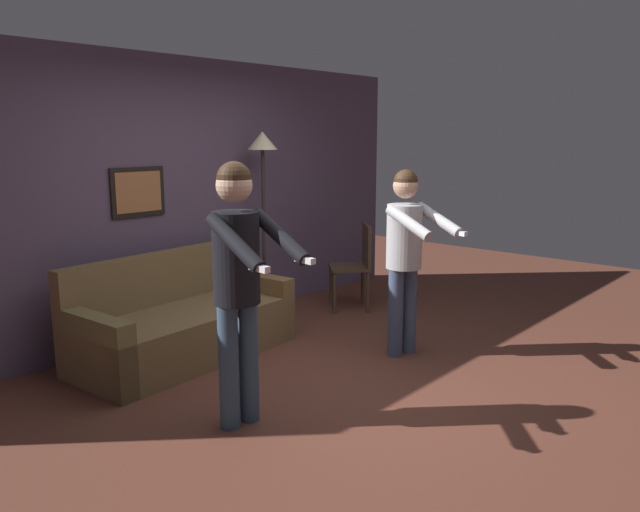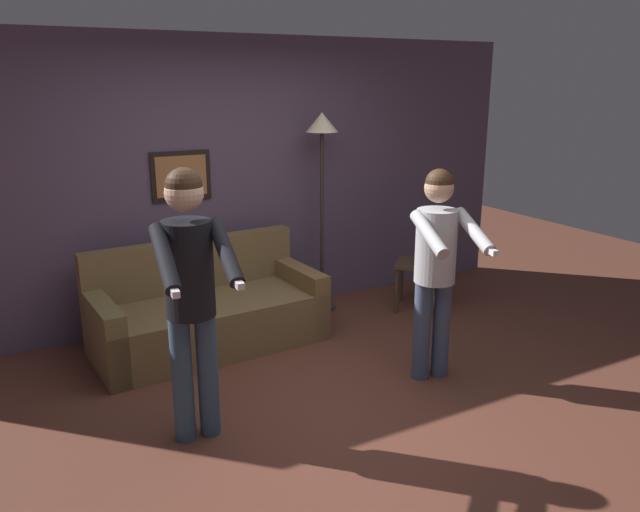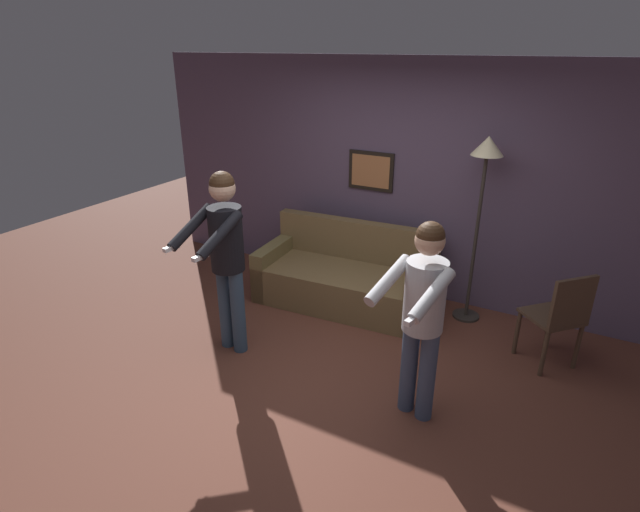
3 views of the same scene
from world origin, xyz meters
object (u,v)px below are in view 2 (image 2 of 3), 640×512
object	(u,v)px
couch	(207,314)
dining_chair_distant	(427,258)
torchiere_lamp	(322,151)
person_standing_right	(437,257)
person_standing_left	(190,281)

from	to	relation	value
couch	dining_chair_distant	distance (m)	2.20
couch	torchiere_lamp	bearing A→B (deg)	13.96
couch	person_standing_right	distance (m)	2.03
person_standing_left	couch	bearing A→B (deg)	68.62
couch	torchiere_lamp	distance (m)	1.85
couch	person_standing_right	size ratio (longest dim) A/B	1.22
person_standing_right	dining_chair_distant	size ratio (longest dim) A/B	1.72
person_standing_right	torchiere_lamp	bearing A→B (deg)	90.08
dining_chair_distant	person_standing_left	bearing A→B (deg)	-156.92
couch	dining_chair_distant	xyz separation A→B (m)	(2.17, -0.21, 0.25)
person_standing_left	person_standing_right	size ratio (longest dim) A/B	1.08
torchiere_lamp	person_standing_left	size ratio (longest dim) A/B	1.11
torchiere_lamp	couch	bearing A→B (deg)	-166.04
torchiere_lamp	dining_chair_distant	size ratio (longest dim) A/B	2.06
couch	person_standing_left	xyz separation A→B (m)	(-0.53, -1.36, 0.77)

